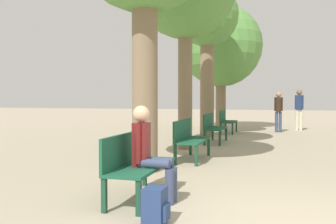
% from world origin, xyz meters
% --- Properties ---
extents(bench_row_0, '(0.53, 1.54, 0.90)m').
position_xyz_m(bench_row_0, '(-1.90, 0.66, 0.52)').
color(bench_row_0, '#195138').
rests_on(bench_row_0, ground_plane).
extents(bench_row_1, '(0.53, 1.54, 0.90)m').
position_xyz_m(bench_row_1, '(-1.90, 4.00, 0.52)').
color(bench_row_1, '#195138').
rests_on(bench_row_1, ground_plane).
extents(bench_row_2, '(0.53, 1.54, 0.90)m').
position_xyz_m(bench_row_2, '(-1.90, 7.34, 0.52)').
color(bench_row_2, '#195138').
rests_on(bench_row_2, ground_plane).
extents(bench_row_3, '(0.53, 1.54, 0.90)m').
position_xyz_m(bench_row_3, '(-1.90, 10.68, 0.52)').
color(bench_row_3, '#195138').
rests_on(bench_row_3, ground_plane).
extents(tree_row_2, '(2.22, 2.22, 5.44)m').
position_xyz_m(tree_row_2, '(-2.40, 9.15, 4.14)').
color(tree_row_2, '#7A664C').
rests_on(tree_row_2, ground_plane).
extents(tree_row_3, '(3.64, 3.64, 5.54)m').
position_xyz_m(tree_row_3, '(-2.40, 12.63, 3.69)').
color(tree_row_3, '#7A664C').
rests_on(tree_row_3, ground_plane).
extents(person_seated, '(0.59, 0.34, 1.29)m').
position_xyz_m(person_seated, '(-1.65, 0.57, 0.69)').
color(person_seated, '#384260').
rests_on(person_seated, ground_plane).
extents(backpack, '(0.27, 0.28, 0.41)m').
position_xyz_m(backpack, '(-1.30, -0.28, 0.20)').
color(backpack, navy).
rests_on(backpack, ground_plane).
extents(pedestrian_near, '(0.35, 0.25, 1.75)m').
position_xyz_m(pedestrian_near, '(0.93, 12.60, 1.00)').
color(pedestrian_near, beige).
rests_on(pedestrian_near, ground_plane).
extents(pedestrian_mid, '(0.33, 0.23, 1.65)m').
position_xyz_m(pedestrian_mid, '(0.09, 11.57, 0.94)').
color(pedestrian_mid, '#384260').
rests_on(pedestrian_mid, ground_plane).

